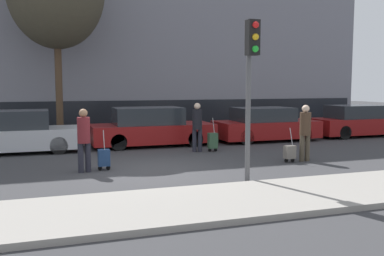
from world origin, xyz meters
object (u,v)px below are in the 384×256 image
object	(u,v)px
trolley_right	(290,152)
traffic_light	(251,69)
parked_car_0	(19,133)
trolley_left	(104,158)
pedestrian_right	(305,129)
parked_car_2	(265,125)
parked_car_3	(357,122)
parked_car_1	(151,128)
trolley_center	(213,141)
pedestrian_center	(197,124)
parked_bicycle	(169,126)
pedestrian_left	(84,136)

from	to	relation	value
trolley_right	traffic_light	size ratio (longest dim) A/B	0.28
parked_car_0	traffic_light	bearing A→B (deg)	-51.76
trolley_left	pedestrian_right	world-z (taller)	pedestrian_right
parked_car_2	trolley_left	bearing A→B (deg)	-150.06
parked_car_2	parked_car_3	world-z (taller)	parked_car_3
parked_car_0	pedestrian_right	bearing A→B (deg)	-28.73
parked_car_1	parked_car_2	size ratio (longest dim) A/B	1.09
parked_car_0	parked_car_2	distance (m)	9.65
parked_car_1	parked_car_2	xyz separation A→B (m)	(4.91, -0.09, -0.03)
trolley_right	parked_car_3	bearing A→B (deg)	36.56
trolley_center	pedestrian_right	distance (m)	3.41
trolley_left	pedestrian_center	xyz separation A→B (m)	(3.53, 2.26, 0.63)
parked_bicycle	parked_car_3	bearing A→B (deg)	-17.32
parked_car_3	pedestrian_center	world-z (taller)	pedestrian_center
trolley_left	pedestrian_center	size ratio (longest dim) A/B	0.65
parked_car_0	parked_car_3	distance (m)	14.40
parked_car_0	pedestrian_center	world-z (taller)	pedestrian_center
trolley_center	trolley_right	xyz separation A→B (m)	(1.46, -2.72, -0.07)
parked_car_3	trolley_center	xyz separation A→B (m)	(-7.94, -2.09, -0.28)
parked_car_0	traffic_light	world-z (taller)	traffic_light
parked_car_0	traffic_light	distance (m)	9.04
trolley_left	trolley_right	size ratio (longest dim) A/B	1.06
parked_car_2	trolley_center	size ratio (longest dim) A/B	3.58
trolley_center	trolley_right	size ratio (longest dim) A/B	1.14
parked_car_3	trolley_center	distance (m)	8.22
parked_car_3	pedestrian_center	distance (m)	8.70
parked_car_2	pedestrian_center	distance (m)	4.19
parked_car_3	pedestrian_right	xyz separation A→B (m)	(-5.93, -4.78, 0.33)
pedestrian_right	trolley_right	xyz separation A→B (m)	(-0.55, -0.03, -0.68)
parked_car_1	parked_car_2	world-z (taller)	parked_car_1
parked_car_3	traffic_light	xyz separation A→B (m)	(-8.95, -7.05, 2.06)
traffic_light	trolley_center	bearing A→B (deg)	78.48
pedestrian_left	traffic_light	xyz separation A→B (m)	(3.59, -2.71, 1.75)
pedestrian_left	pedestrian_center	world-z (taller)	pedestrian_center
parked_car_1	trolley_left	xyz separation A→B (m)	(-2.34, -4.27, -0.34)
parked_car_1	pedestrian_right	world-z (taller)	pedestrian_right
parked_car_1	pedestrian_right	distance (m)	6.10
traffic_light	parked_bicycle	size ratio (longest dim) A/B	2.17
parked_car_2	parked_car_0	bearing A→B (deg)	-179.49
parked_car_0	trolley_center	size ratio (longest dim) A/B	3.31
pedestrian_left	trolley_left	size ratio (longest dim) A/B	1.54
parked_car_0	trolley_center	bearing A→B (deg)	-16.86
parked_car_1	trolley_left	bearing A→B (deg)	-118.75
parked_car_0	trolley_left	bearing A→B (deg)	-59.64
parked_car_3	pedestrian_left	size ratio (longest dim) A/B	2.53
trolley_left	traffic_light	bearing A→B (deg)	-42.79
parked_car_1	trolley_left	world-z (taller)	parked_car_1
pedestrian_center	trolley_right	bearing A→B (deg)	138.91
trolley_center	pedestrian_right	bearing A→B (deg)	-53.23
pedestrian_right	parked_bicycle	xyz separation A→B (m)	(-2.32, 7.35, -0.50)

